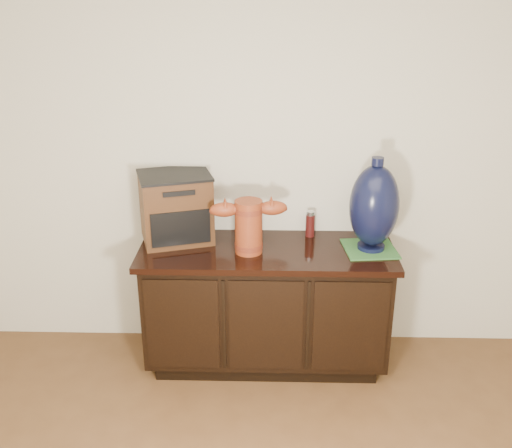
{
  "coord_description": "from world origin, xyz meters",
  "views": [
    {
      "loc": [
        0.02,
        -0.88,
        2.19
      ],
      "look_at": [
        -0.06,
        2.18,
        0.93
      ],
      "focal_mm": 42.0,
      "sensor_mm": 36.0,
      "label": 1
    }
  ],
  "objects_px": {
    "sideboard": "(266,305)",
    "lamp_base": "(374,206)",
    "tv_radio": "(176,207)",
    "terracotta_vessel": "(249,224)",
    "spray_can": "(310,224)"
  },
  "relations": [
    {
      "from": "tv_radio",
      "to": "lamp_base",
      "type": "bearing_deg",
      "value": -23.08
    },
    {
      "from": "terracotta_vessel",
      "to": "spray_can",
      "type": "bearing_deg",
      "value": 26.15
    },
    {
      "from": "terracotta_vessel",
      "to": "tv_radio",
      "type": "bearing_deg",
      "value": 151.69
    },
    {
      "from": "sideboard",
      "to": "lamp_base",
      "type": "height_order",
      "value": "lamp_base"
    },
    {
      "from": "tv_radio",
      "to": "lamp_base",
      "type": "xyz_separation_m",
      "value": [
        1.12,
        -0.11,
        0.06
      ]
    },
    {
      "from": "lamp_base",
      "to": "spray_can",
      "type": "xyz_separation_m",
      "value": [
        -0.34,
        0.19,
        -0.18
      ]
    },
    {
      "from": "tv_radio",
      "to": "spray_can",
      "type": "xyz_separation_m",
      "value": [
        0.79,
        0.07,
        -0.12
      ]
    },
    {
      "from": "sideboard",
      "to": "spray_can",
      "type": "distance_m",
      "value": 0.55
    },
    {
      "from": "sideboard",
      "to": "lamp_base",
      "type": "bearing_deg",
      "value": 0.57
    },
    {
      "from": "terracotta_vessel",
      "to": "sideboard",
      "type": "bearing_deg",
      "value": 16.19
    },
    {
      "from": "tv_radio",
      "to": "lamp_base",
      "type": "height_order",
      "value": "lamp_base"
    },
    {
      "from": "terracotta_vessel",
      "to": "tv_radio",
      "type": "distance_m",
      "value": 0.46
    },
    {
      "from": "sideboard",
      "to": "tv_radio",
      "type": "xyz_separation_m",
      "value": [
        -0.53,
        0.12,
        0.57
      ]
    },
    {
      "from": "sideboard",
      "to": "lamp_base",
      "type": "relative_size",
      "value": 2.73
    },
    {
      "from": "terracotta_vessel",
      "to": "spray_can",
      "type": "distance_m",
      "value": 0.44
    }
  ]
}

